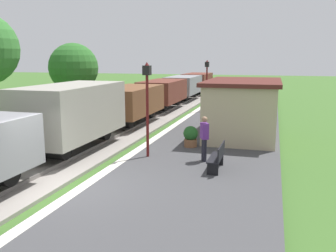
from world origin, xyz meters
The scene contains 14 objects.
ground_plane centered at (0.00, 0.00, 0.00)m, with size 160.00×160.00×0.00m, color #3D6628.
platform_slab centered at (3.20, 0.00, 0.12)m, with size 6.00×60.00×0.25m, color #424244.
platform_edge_stripe centered at (0.40, 0.00, 0.25)m, with size 0.36×60.00×0.01m, color silver.
track_ballast centered at (-2.40, 0.00, 0.06)m, with size 3.80×60.00×0.12m, color gray.
rail_near centered at (-1.68, 0.00, 0.19)m, with size 0.07×60.00×0.14m, color slate.
freight_train centered at (-2.40, 13.88, 1.45)m, with size 2.50×39.20×2.72m.
station_hut centered at (4.40, 8.95, 1.65)m, with size 3.50×5.80×2.78m.
bench_near_hut centered at (4.07, 3.01, 0.72)m, with size 0.42×1.50×0.91m.
bench_down_platform centered at (4.07, 12.92, 0.72)m, with size 0.42×1.50×0.91m.
person_waiting centered at (3.41, 3.99, 1.18)m, with size 0.39×0.45×1.71m.
potted_planter centered at (2.42, 6.05, 0.72)m, with size 0.64×0.64×0.92m.
lamp_post_near centered at (1.15, 4.00, 2.80)m, with size 0.28×0.28×3.70m.
lamp_post_far centered at (1.15, 16.84, 2.80)m, with size 0.28×0.28×3.70m.
tree_field_left centered at (-6.49, 11.58, 3.45)m, with size 3.12×3.12×5.03m.
Camera 1 is at (5.81, -9.10, 4.10)m, focal length 38.74 mm.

